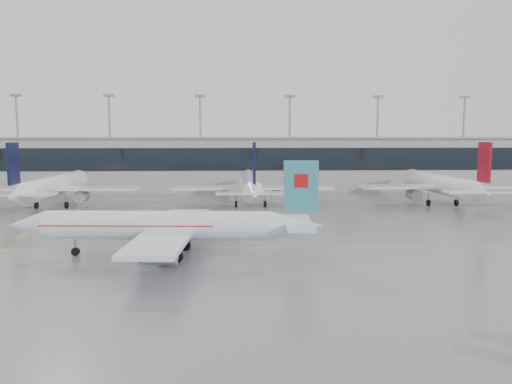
{
  "coord_description": "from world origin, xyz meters",
  "views": [
    {
      "loc": [
        -3.22,
        -55.76,
        12.67
      ],
      "look_at": [
        0.0,
        12.0,
        5.0
      ],
      "focal_mm": 35.0,
      "sensor_mm": 36.0,
      "label": 1
    }
  ],
  "objects": [
    {
      "name": "ground",
      "position": [
        0.0,
        0.0,
        0.0
      ],
      "size": [
        320.0,
        320.0,
        0.0
      ],
      "primitive_type": "plane",
      "color": "gray",
      "rests_on": "ground"
    },
    {
      "name": "taxi_line_main",
      "position": [
        0.0,
        0.0,
        0.01
      ],
      "size": [
        120.0,
        0.25,
        0.01
      ],
      "primitive_type": "cube",
      "color": "gold",
      "rests_on": "ground"
    },
    {
      "name": "taxi_line_north",
      "position": [
        0.0,
        30.0,
        0.01
      ],
      "size": [
        120.0,
        0.25,
        0.01
      ],
      "primitive_type": "cube",
      "color": "gold",
      "rests_on": "ground"
    },
    {
      "name": "taxi_line_cross",
      "position": [
        -30.0,
        15.0,
        0.01
      ],
      "size": [
        0.25,
        60.0,
        0.01
      ],
      "primitive_type": "cube",
      "color": "gold",
      "rests_on": "ground"
    },
    {
      "name": "terminal",
      "position": [
        0.0,
        62.0,
        6.0
      ],
      "size": [
        180.0,
        15.0,
        12.0
      ],
      "primitive_type": "cube",
      "color": "#9B9B9E",
      "rests_on": "ground"
    },
    {
      "name": "terminal_glass",
      "position": [
        0.0,
        54.45,
        7.5
      ],
      "size": [
        180.0,
        0.2,
        5.0
      ],
      "primitive_type": "cube",
      "color": "black",
      "rests_on": "ground"
    },
    {
      "name": "terminal_roof",
      "position": [
        0.0,
        62.0,
        12.2
      ],
      "size": [
        182.0,
        16.0,
        0.4
      ],
      "primitive_type": "cube",
      "color": "gray",
      "rests_on": "ground"
    },
    {
      "name": "light_masts",
      "position": [
        0.0,
        68.0,
        13.34
      ],
      "size": [
        156.4,
        1.0,
        22.6
      ],
      "color": "gray",
      "rests_on": "ground"
    },
    {
      "name": "air_canada_jet",
      "position": [
        -9.79,
        -3.71,
        3.16
      ],
      "size": [
        33.37,
        25.87,
        10.12
      ],
      "rotation": [
        0.0,
        0.0,
        3.08
      ],
      "color": "white",
      "rests_on": "ground"
    },
    {
      "name": "parked_jet_b",
      "position": [
        -35.0,
        33.69,
        3.71
      ],
      "size": [
        29.64,
        36.96,
        11.72
      ],
      "rotation": [
        0.0,
        0.0,
        1.57
      ],
      "color": "white",
      "rests_on": "ground"
    },
    {
      "name": "parked_jet_c",
      "position": [
        -0.0,
        33.69,
        3.71
      ],
      "size": [
        29.64,
        36.96,
        11.72
      ],
      "rotation": [
        0.0,
        0.0,
        1.57
      ],
      "color": "white",
      "rests_on": "ground"
    },
    {
      "name": "parked_jet_d",
      "position": [
        35.0,
        33.69,
        3.71
      ],
      "size": [
        29.64,
        36.96,
        11.72
      ],
      "rotation": [
        0.0,
        0.0,
        1.57
      ],
      "color": "white",
      "rests_on": "ground"
    }
  ]
}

